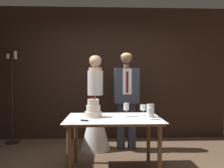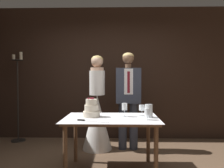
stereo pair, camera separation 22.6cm
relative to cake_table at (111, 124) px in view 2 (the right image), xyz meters
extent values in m
cube|color=black|center=(-0.05, 1.72, 0.73)|extent=(5.12, 0.12, 2.79)
cylinder|color=brown|center=(-0.56, -0.34, -0.31)|extent=(0.06, 0.06, 0.71)
cylinder|color=brown|center=(0.56, -0.34, -0.31)|extent=(0.06, 0.06, 0.71)
cylinder|color=brown|center=(-0.56, 0.34, -0.31)|extent=(0.06, 0.06, 0.71)
cylinder|color=brown|center=(0.56, 0.34, -0.31)|extent=(0.06, 0.06, 0.71)
cube|color=brown|center=(0.00, 0.00, 0.06)|extent=(1.24, 0.80, 0.03)
cube|color=white|center=(0.00, 0.00, 0.08)|extent=(1.30, 0.86, 0.01)
cylinder|color=beige|center=(-0.28, 0.06, 0.13)|extent=(0.24, 0.24, 0.08)
cylinder|color=beige|center=(-0.28, 0.06, 0.21)|extent=(0.20, 0.20, 0.09)
cylinder|color=beige|center=(-0.28, 0.06, 0.30)|extent=(0.16, 0.16, 0.08)
sphere|color=maroon|center=(-0.25, 0.05, 0.35)|extent=(0.02, 0.02, 0.02)
sphere|color=maroon|center=(-0.27, 0.09, 0.35)|extent=(0.02, 0.02, 0.02)
sphere|color=maroon|center=(-0.29, 0.06, 0.35)|extent=(0.02, 0.02, 0.02)
sphere|color=maroon|center=(-0.32, 0.04, 0.35)|extent=(0.02, 0.02, 0.02)
sphere|color=maroon|center=(-0.27, 0.04, 0.35)|extent=(0.02, 0.02, 0.02)
cube|color=silver|center=(-0.17, -0.30, 0.09)|extent=(0.33, 0.12, 0.00)
cylinder|color=black|center=(-0.38, -0.23, 0.10)|extent=(0.10, 0.05, 0.02)
cylinder|color=silver|center=(0.44, 0.14, 0.09)|extent=(0.08, 0.08, 0.00)
cylinder|color=silver|center=(0.44, 0.14, 0.13)|extent=(0.01, 0.01, 0.08)
cylinder|color=silver|center=(0.44, 0.14, 0.21)|extent=(0.08, 0.08, 0.08)
cylinder|color=silver|center=(0.48, -0.15, 0.09)|extent=(0.07, 0.07, 0.00)
cylinder|color=silver|center=(0.48, -0.15, 0.12)|extent=(0.01, 0.01, 0.07)
cylinder|color=silver|center=(0.48, -0.15, 0.20)|extent=(0.07, 0.07, 0.08)
cylinder|color=maroon|center=(0.48, -0.15, 0.17)|extent=(0.06, 0.06, 0.03)
cylinder|color=silver|center=(0.19, 0.08, 0.09)|extent=(0.07, 0.07, 0.00)
cylinder|color=silver|center=(0.19, 0.08, 0.14)|extent=(0.01, 0.01, 0.09)
cylinder|color=silver|center=(0.19, 0.08, 0.23)|extent=(0.08, 0.08, 0.10)
cylinder|color=silver|center=(0.52, 0.03, 0.18)|extent=(0.11, 0.11, 0.18)
cylinder|color=beige|center=(0.52, 0.03, 0.13)|extent=(0.05, 0.05, 0.08)
sphere|color=#F9CC4C|center=(0.52, 0.03, 0.18)|extent=(0.02, 0.02, 0.02)
cone|color=white|center=(-0.28, 0.95, -0.17)|extent=(0.54, 0.54, 0.99)
cylinder|color=white|center=(-0.28, 0.95, 0.54)|extent=(0.28, 0.28, 0.44)
cylinder|color=#DBAD8E|center=(-0.28, 0.95, 0.79)|extent=(0.24, 0.24, 0.06)
sphere|color=#DBAD8E|center=(-0.28, 0.95, 0.93)|extent=(0.21, 0.21, 0.21)
ellipsoid|color=#D6B770|center=(-0.28, 0.97, 0.96)|extent=(0.22, 0.22, 0.16)
cylinder|color=#333847|center=(0.18, 0.95, -0.24)|extent=(0.15, 0.15, 0.84)
cylinder|color=#333847|center=(0.38, 0.95, -0.24)|extent=(0.15, 0.15, 0.84)
cube|color=#333847|center=(0.28, 0.95, 0.50)|extent=(0.44, 0.24, 0.63)
cube|color=white|center=(0.28, 0.83, 0.57)|extent=(0.16, 0.01, 0.45)
cube|color=maroon|center=(0.28, 0.82, 0.56)|extent=(0.04, 0.01, 0.38)
cylinder|color=brown|center=(0.28, 0.95, 0.85)|extent=(0.11, 0.11, 0.07)
sphere|color=brown|center=(0.28, 0.95, 0.99)|extent=(0.21, 0.21, 0.21)
ellipsoid|color=#D6B770|center=(0.28, 0.96, 1.03)|extent=(0.21, 0.21, 0.13)
cylinder|color=black|center=(-1.95, 1.40, -0.65)|extent=(0.28, 0.28, 0.02)
cylinder|color=black|center=(-1.95, 1.40, 0.17)|extent=(0.03, 0.03, 1.63)
cylinder|color=black|center=(-1.95, 1.40, 1.00)|extent=(0.22, 0.22, 0.01)
cylinder|color=beige|center=(-2.03, 1.40, 1.06)|extent=(0.06, 0.06, 0.10)
cylinder|color=beige|center=(-1.88, 1.40, 1.08)|extent=(0.06, 0.06, 0.16)
camera|label=1|loc=(-0.14, -3.00, 0.64)|focal=35.00mm
camera|label=2|loc=(0.09, -3.00, 0.64)|focal=35.00mm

